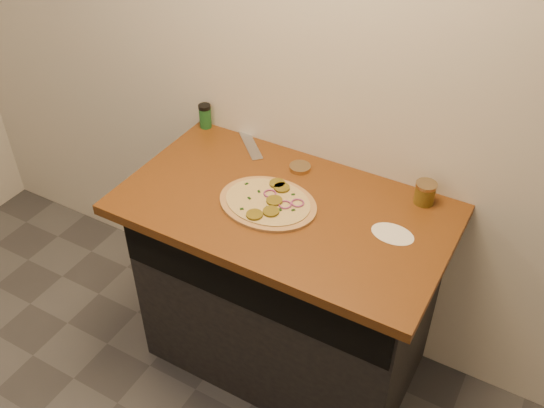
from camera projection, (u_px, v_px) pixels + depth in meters
The scene contains 8 objects.
cabinet at pixel (287, 289), 2.50m from camera, with size 1.10×0.60×0.86m, color black.
countertop at pixel (285, 208), 2.20m from camera, with size 1.20×0.70×0.04m, color brown.
pizza at pixel (268, 202), 2.18m from camera, with size 0.37×0.37×0.02m.
chefs_knife at pixel (245, 133), 2.55m from camera, with size 0.27×0.26×0.02m.
mason_jar_lid at pixel (300, 168), 2.35m from camera, with size 0.08×0.08×0.02m, color tan.
salsa_jar at pixel (425, 193), 2.17m from camera, with size 0.08×0.08×0.08m.
spice_shaker at pixel (205, 116), 2.57m from camera, with size 0.05×0.05×0.11m.
flour_spill at pixel (393, 234), 2.06m from camera, with size 0.15×0.15×0.00m, color white.
Camera 1 is at (0.80, -0.09, 2.26)m, focal length 40.00 mm.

